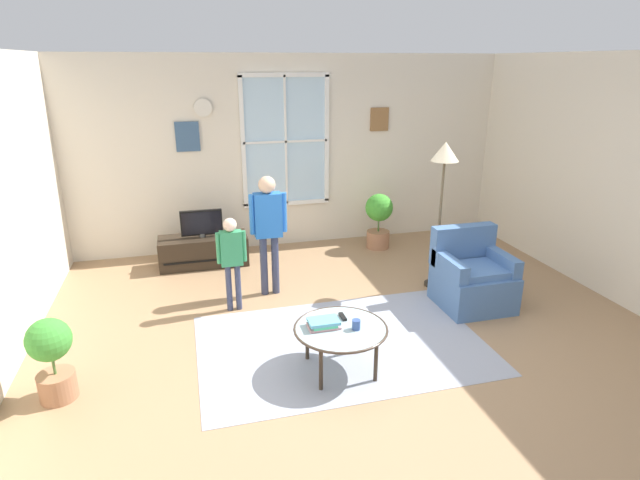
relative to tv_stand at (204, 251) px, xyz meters
The scene contains 15 objects.
ground_plane 2.95m from the tv_stand, 61.91° to the right, with size 6.91×6.93×0.02m, color #9E7A56.
back_wall 1.92m from the tv_stand, 24.21° to the left, with size 6.31×0.17×2.76m.
area_rug 2.77m from the tv_stand, 64.32° to the right, with size 2.78×1.87×0.01m, color #999EAD.
tv_stand is the anchor object (origin of this frame).
television 0.40m from the tv_stand, 90.00° to the right, with size 0.55×0.08×0.37m.
armchair 3.53m from the tv_stand, 34.99° to the right, with size 0.76×0.74×0.87m.
coffee_table 3.10m from the tv_stand, 70.00° to the right, with size 0.84×0.84×0.43m.
book_stack 3.01m from the tv_stand, 72.23° to the right, with size 0.28×0.18×0.07m.
cup 3.21m from the tv_stand, 68.31° to the right, with size 0.08×0.08×0.09m, color #334C8C.
remote_near_books 2.97m from the tv_stand, 67.55° to the right, with size 0.04×0.14×0.02m, color black.
person_green_shirt 1.56m from the tv_stand, 79.91° to the right, with size 0.32×0.15×1.07m.
person_blue_shirt 1.52m from the tv_stand, 57.64° to the right, with size 0.43×0.20×1.43m.
potted_plant_by_window 2.56m from the tv_stand, ahead, with size 0.41×0.41×0.82m.
potted_plant_corner 3.01m from the tv_stand, 115.97° to the right, with size 0.35×0.35×0.72m.
floor_lamp 3.35m from the tv_stand, 27.63° to the right, with size 0.32×0.32×1.78m.
Camera 1 is at (-1.53, -4.11, 2.64)m, focal length 28.69 mm.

